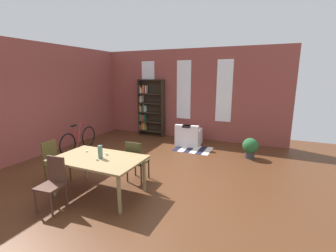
# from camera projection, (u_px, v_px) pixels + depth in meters

# --- Properties ---
(ground_plane) EXTENTS (10.81, 10.81, 0.00)m
(ground_plane) POSITION_uv_depth(u_px,v_px,m) (122.00, 180.00, 5.41)
(ground_plane) COLOR #512D19
(back_wall_brick) EXTENTS (7.45, 0.12, 3.33)m
(back_wall_brick) POSITION_uv_depth(u_px,v_px,m) (184.00, 94.00, 8.83)
(back_wall_brick) COLOR brown
(back_wall_brick) RESTS_ON ground
(left_wall_brick) EXTENTS (0.12, 9.32, 3.33)m
(left_wall_brick) POSITION_uv_depth(u_px,v_px,m) (18.00, 102.00, 6.34)
(left_wall_brick) COLOR brown
(left_wall_brick) RESTS_ON ground
(window_pane_0) EXTENTS (0.55, 0.02, 2.16)m
(window_pane_0) POSITION_uv_depth(u_px,v_px,m) (148.00, 89.00, 9.32)
(window_pane_0) COLOR white
(window_pane_1) EXTENTS (0.55, 0.02, 2.16)m
(window_pane_1) POSITION_uv_depth(u_px,v_px,m) (184.00, 90.00, 8.73)
(window_pane_1) COLOR white
(window_pane_2) EXTENTS (0.55, 0.02, 2.16)m
(window_pane_2) POSITION_uv_depth(u_px,v_px,m) (224.00, 91.00, 8.15)
(window_pane_2) COLOR white
(dining_table) EXTENTS (1.77, 1.08, 0.76)m
(dining_table) POSITION_uv_depth(u_px,v_px,m) (99.00, 162.00, 4.66)
(dining_table) COLOR olive
(dining_table) RESTS_ON ground
(vase_on_table) EXTENTS (0.09, 0.09, 0.26)m
(vase_on_table) POSITION_uv_depth(u_px,v_px,m) (100.00, 152.00, 4.59)
(vase_on_table) COLOR #4C7266
(vase_on_table) RESTS_ON dining_table
(tealight_candle_0) EXTENTS (0.04, 0.04, 0.04)m
(tealight_candle_0) POSITION_uv_depth(u_px,v_px,m) (97.00, 159.00, 4.50)
(tealight_candle_0) COLOR silver
(tealight_candle_0) RESTS_ON dining_table
(tealight_candle_1) EXTENTS (0.04, 0.04, 0.05)m
(tealight_candle_1) POSITION_uv_depth(u_px,v_px,m) (107.00, 154.00, 4.79)
(tealight_candle_1) COLOR silver
(tealight_candle_1) RESTS_ON dining_table
(tealight_candle_2) EXTENTS (0.04, 0.04, 0.03)m
(tealight_candle_2) POSITION_uv_depth(u_px,v_px,m) (87.00, 151.00, 5.00)
(tealight_candle_2) COLOR silver
(tealight_candle_2) RESTS_ON dining_table
(dining_chair_near_left) EXTENTS (0.44, 0.44, 0.95)m
(dining_chair_near_left) POSITION_uv_depth(u_px,v_px,m) (53.00, 182.00, 4.17)
(dining_chair_near_left) COLOR #4D2F23
(dining_chair_near_left) RESTS_ON ground
(dining_chair_far_right) EXTENTS (0.41, 0.41, 0.95)m
(dining_chair_far_right) POSITION_uv_depth(u_px,v_px,m) (136.00, 160.00, 5.23)
(dining_chair_far_right) COLOR #323118
(dining_chair_far_right) RESTS_ON ground
(dining_chair_head_left) EXTENTS (0.41, 0.41, 0.95)m
(dining_chair_head_left) POSITION_uv_depth(u_px,v_px,m) (54.00, 161.00, 5.19)
(dining_chair_head_left) COLOR #4C421E
(dining_chair_head_left) RESTS_ON ground
(bookshelf_tall) EXTENTS (1.07, 0.29, 2.22)m
(bookshelf_tall) POSITION_uv_depth(u_px,v_px,m) (150.00, 108.00, 9.28)
(bookshelf_tall) COLOR #2D2319
(bookshelf_tall) RESTS_ON ground
(armchair_white) EXTENTS (0.85, 0.85, 0.75)m
(armchair_white) POSITION_uv_depth(u_px,v_px,m) (189.00, 137.00, 8.08)
(armchair_white) COLOR silver
(armchair_white) RESTS_ON ground
(bicycle_second) EXTENTS (0.44, 1.71, 0.89)m
(bicycle_second) POSITION_uv_depth(u_px,v_px,m) (79.00, 140.00, 7.47)
(bicycle_second) COLOR black
(bicycle_second) RESTS_ON ground
(potted_plant_by_shelf) EXTENTS (0.45, 0.45, 0.60)m
(potted_plant_by_shelf) POSITION_uv_depth(u_px,v_px,m) (250.00, 147.00, 6.77)
(potted_plant_by_shelf) COLOR #333338
(potted_plant_by_shelf) RESTS_ON ground
(striped_rug) EXTENTS (1.19, 0.87, 0.01)m
(striped_rug) POSITION_uv_depth(u_px,v_px,m) (193.00, 149.00, 7.64)
(striped_rug) COLOR #1E1E33
(striped_rug) RESTS_ON ground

